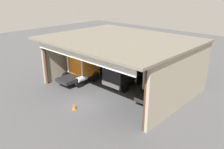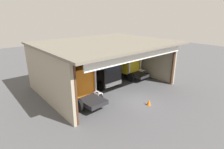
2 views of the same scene
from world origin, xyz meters
The scene contains 8 objects.
ground_plane centered at (0.00, 0.00, 0.00)m, with size 80.00×80.00×0.00m, color #4C4C4F.
workshop_shed centered at (0.00, 5.79, 3.63)m, with size 13.77×11.44×5.18m.
truck_orange_yard_outside centered at (-4.19, 3.36, 1.81)m, with size 2.78×4.77×3.41m.
truck_black_center_left_bay centered at (-0.01, 4.90, 1.81)m, with size 2.63×5.04×3.43m.
truck_yellow_right_bay centered at (4.41, 5.34, 1.83)m, with size 2.71×4.41×3.46m.
oil_drum centered at (-1.81, 8.80, 0.47)m, with size 0.58×0.58×0.95m, color #197233.
tool_cart centered at (2.03, 9.17, 0.50)m, with size 0.90×0.60×1.00m, color #1E59A5.
traffic_cone centered at (0.23, -1.38, 0.28)m, with size 0.36×0.36×0.56m, color orange.
Camera 2 is at (-11.87, -10.34, 7.94)m, focal length 28.61 mm.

